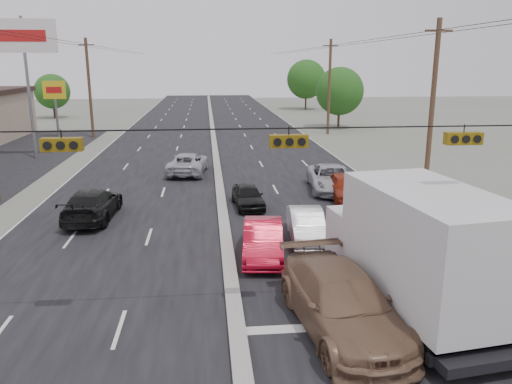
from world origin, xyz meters
TOP-DOWN VIEW (x-y plane):
  - ground at (0.00, 0.00)m, footprint 200.00×200.00m
  - road_surface at (0.00, 30.00)m, footprint 20.00×160.00m
  - center_median at (0.00, 30.00)m, footprint 0.50×160.00m
  - utility_pole_left_c at (-12.50, 40.00)m, footprint 1.60×0.30m
  - utility_pole_right_b at (12.50, 15.00)m, footprint 1.60×0.30m
  - utility_pole_right_c at (12.50, 40.00)m, footprint 1.60×0.30m
  - traffic_signals at (1.40, 0.00)m, footprint 25.00×0.30m
  - pole_sign_billboard at (-14.50, 28.00)m, footprint 5.00×0.25m
  - pole_sign_far at (-16.00, 40.00)m, footprint 2.20×0.25m
  - tree_left_far at (-22.00, 60.00)m, footprint 4.80×4.80m
  - tree_right_mid at (15.00, 45.00)m, footprint 5.60×5.60m
  - tree_right_far at (16.00, 70.00)m, footprint 6.40×6.40m
  - box_truck at (5.45, 0.21)m, footprint 3.84×8.29m
  - tan_sedan at (3.00, -0.71)m, footprint 3.15×6.32m
  - red_sedan at (1.40, 5.14)m, footprint 1.99×4.50m
  - queue_car_a at (1.40, 12.32)m, footprint 1.75×3.74m
  - queue_car_b at (3.50, 6.92)m, footprint 1.72×4.18m
  - queue_car_c at (6.70, 15.37)m, footprint 3.04×5.68m
  - queue_car_d at (9.32, 6.19)m, footprint 2.49×5.42m
  - queue_car_e at (7.00, 13.16)m, footprint 1.97×4.47m
  - oncoming_near at (-6.42, 10.98)m, footprint 2.34×5.31m
  - oncoming_far at (-2.07, 21.14)m, footprint 2.96×5.47m

SIDE VIEW (x-z plane):
  - ground at x=0.00m, z-range 0.00..0.00m
  - road_surface at x=0.00m, z-range -0.01..0.01m
  - center_median at x=0.00m, z-range 0.00..0.20m
  - queue_car_a at x=1.40m, z-range 0.00..1.24m
  - queue_car_b at x=3.50m, z-range 0.00..1.35m
  - red_sedan at x=1.40m, z-range 0.00..1.44m
  - oncoming_far at x=-2.07m, z-range 0.00..1.46m
  - queue_car_e at x=7.00m, z-range 0.00..1.49m
  - queue_car_c at x=6.70m, z-range 0.00..1.52m
  - oncoming_near at x=-6.42m, z-range 0.00..1.52m
  - queue_car_d at x=9.32m, z-range 0.00..1.54m
  - tan_sedan at x=3.00m, z-range 0.00..1.76m
  - box_truck at x=5.45m, z-range 0.05..4.11m
  - tree_left_far at x=-22.00m, z-range 0.66..6.78m
  - tree_right_mid at x=15.00m, z-range 0.77..7.91m
  - pole_sign_far at x=-16.00m, z-range 1.41..7.41m
  - tree_right_far at x=16.00m, z-range 0.88..9.04m
  - utility_pole_left_c at x=-12.50m, z-range 0.11..10.11m
  - utility_pole_right_b at x=12.50m, z-range 0.11..10.11m
  - utility_pole_right_c at x=12.50m, z-range 0.11..10.11m
  - traffic_signals at x=1.40m, z-range 5.22..5.77m
  - pole_sign_billboard at x=-14.50m, z-range 3.37..14.37m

